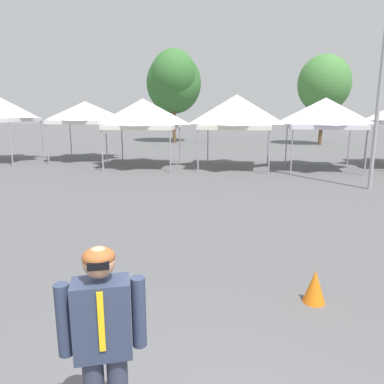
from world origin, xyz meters
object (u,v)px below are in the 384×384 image
object	(u,v)px
traffic_cone_lot_center	(315,286)
tree_behind_tents_right	(174,75)
canopy_tent_right_of_center	(85,112)
canopy_tent_far_left	(143,114)
tree_behind_tents_center	(174,83)
canopy_tent_behind_center	(236,112)
canopy_tent_far_right	(325,113)
person_foreground	(103,341)
tree_behind_tents_left	(324,84)

from	to	relation	value
traffic_cone_lot_center	tree_behind_tents_right	bearing A→B (deg)	102.87
canopy_tent_right_of_center	tree_behind_tents_right	bearing A→B (deg)	75.00
canopy_tent_far_left	tree_behind_tents_center	bearing A→B (deg)	92.77
canopy_tent_far_left	tree_behind_tents_center	size ratio (longest dim) A/B	0.44
canopy_tent_right_of_center	canopy_tent_behind_center	bearing A→B (deg)	-14.64
canopy_tent_far_left	canopy_tent_far_right	bearing A→B (deg)	0.69
canopy_tent_behind_center	tree_behind_tents_right	xyz separation A→B (m)	(-5.04, 13.76, 2.87)
canopy_tent_far_left	canopy_tent_far_right	size ratio (longest dim) A/B	0.96
canopy_tent_behind_center	person_foreground	world-z (taller)	canopy_tent_behind_center
tree_behind_tents_right	canopy_tent_far_right	bearing A→B (deg)	-56.40
canopy_tent_behind_center	person_foreground	bearing A→B (deg)	-94.32
canopy_tent_far_left	tree_behind_tents_right	size ratio (longest dim) A/B	0.43
canopy_tent_far_right	tree_behind_tents_right	bearing A→B (deg)	123.60
person_foreground	tree_behind_tents_right	bearing A→B (deg)	97.58
canopy_tent_far_right	tree_behind_tents_left	world-z (taller)	tree_behind_tents_left
tree_behind_tents_left	traffic_cone_lot_center	world-z (taller)	tree_behind_tents_left
tree_behind_tents_right	traffic_cone_lot_center	xyz separation A→B (m)	(6.05, -26.46, -5.28)
canopy_tent_right_of_center	person_foreground	bearing A→B (deg)	-68.21
canopy_tent_behind_center	person_foreground	distance (m)	15.49
canopy_tent_far_left	tree_behind_tents_left	world-z (taller)	tree_behind_tents_left
canopy_tent_far_right	traffic_cone_lot_center	bearing A→B (deg)	-103.34
tree_behind_tents_left	tree_behind_tents_center	bearing A→B (deg)	172.43
person_foreground	tree_behind_tents_left	world-z (taller)	tree_behind_tents_left
tree_behind_tents_center	canopy_tent_right_of_center	bearing A→B (deg)	-103.59
canopy_tent_far_right	tree_behind_tents_left	size ratio (longest dim) A/B	0.49
canopy_tent_far_left	person_foreground	size ratio (longest dim) A/B	1.84
tree_behind_tents_left	tree_behind_tents_right	bearing A→B (deg)	176.17
canopy_tent_right_of_center	canopy_tent_far_left	size ratio (longest dim) A/B	1.03
tree_behind_tents_left	canopy_tent_far_right	bearing A→B (deg)	-102.51
tree_behind_tents_right	canopy_tent_behind_center	bearing A→B (deg)	-69.90
canopy_tent_far_left	person_foreground	xyz separation A→B (m)	(3.28, -15.36, -1.53)
canopy_tent_right_of_center	person_foreground	size ratio (longest dim) A/B	1.89
canopy_tent_far_right	tree_behind_tents_center	size ratio (longest dim) A/B	0.46
canopy_tent_far_right	traffic_cone_lot_center	xyz separation A→B (m)	(-3.03, -12.79, -2.35)
traffic_cone_lot_center	canopy_tent_far_left	bearing A→B (deg)	113.25
canopy_tent_behind_center	person_foreground	xyz separation A→B (m)	(-1.16, -15.36, -1.62)
person_foreground	tree_behind_tents_left	size ratio (longest dim) A/B	0.26
canopy_tent_right_of_center	traffic_cone_lot_center	xyz separation A→B (m)	(9.16, -14.83, -2.35)
canopy_tent_behind_center	canopy_tent_far_right	bearing A→B (deg)	1.40
canopy_tent_far_left	tree_behind_tents_center	world-z (taller)	tree_behind_tents_center
tree_behind_tents_center	tree_behind_tents_left	xyz separation A→B (m)	(12.05, -1.60, -0.23)
tree_behind_tents_center	person_foreground	bearing A→B (deg)	-82.41
tree_behind_tents_left	person_foreground	bearing A→B (deg)	-105.88
canopy_tent_right_of_center	tree_behind_tents_left	xyz separation A→B (m)	(15.05, 10.83, 2.11)
canopy_tent_far_left	tree_behind_tents_left	size ratio (longest dim) A/B	0.47
canopy_tent_behind_center	canopy_tent_far_right	size ratio (longest dim) A/B	1.03
canopy_tent_right_of_center	tree_behind_tents_left	world-z (taller)	tree_behind_tents_left
canopy_tent_right_of_center	person_foreground	xyz separation A→B (m)	(6.99, -17.49, -1.56)
canopy_tent_far_right	tree_behind_tents_center	distance (m)	17.30
person_foreground	canopy_tent_far_left	bearing A→B (deg)	102.06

